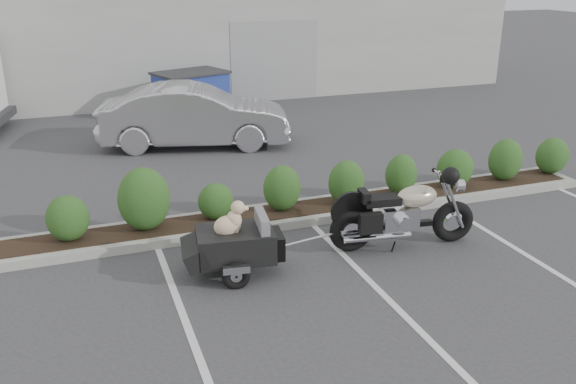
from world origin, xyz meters
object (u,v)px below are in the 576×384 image
object	(u,v)px
motorcycle	(404,214)
sedan	(195,116)
pet_trailer	(234,243)
dumpster	(191,94)

from	to	relation	value
motorcycle	sedan	world-z (taller)	sedan
pet_trailer	sedan	size ratio (longest dim) A/B	0.42
motorcycle	dumpster	bearing A→B (deg)	105.42
pet_trailer	dumpster	world-z (taller)	dumpster
sedan	dumpster	bearing A→B (deg)	4.69
sedan	dumpster	xyz separation A→B (m)	(0.57, 3.20, -0.09)
sedan	motorcycle	bearing A→B (deg)	-149.97
motorcycle	dumpster	xyz separation A→B (m)	(-1.32, 10.14, 0.12)
motorcycle	pet_trailer	size ratio (longest dim) A/B	1.24
pet_trailer	dumpster	size ratio (longest dim) A/B	0.83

